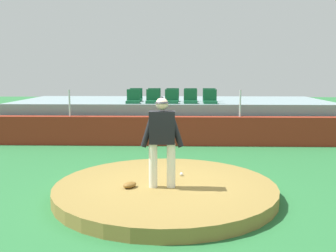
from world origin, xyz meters
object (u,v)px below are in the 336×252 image
stadium_chair_0 (133,99)px  stadium_chair_7 (173,97)px  stadium_chair_4 (210,99)px  stadium_chair_9 (209,97)px  baseball (181,174)px  stadium_chair_1 (153,99)px  fielding_glove (130,185)px  stadium_chair_5 (136,97)px  stadium_chair_3 (190,99)px  stadium_chair_8 (191,97)px  stadium_chair_2 (172,99)px  pitcher (162,135)px  stadium_chair_6 (154,97)px

stadium_chair_0 → stadium_chair_7: bearing=-146.9°
stadium_chair_4 → stadium_chair_9: size_ratio=1.00×
baseball → stadium_chair_1: stadium_chair_1 is taller
baseball → stadium_chair_9: size_ratio=0.15×
fielding_glove → stadium_chair_5: (-0.71, 7.45, 1.19)m
stadium_chair_3 → stadium_chair_8: 0.86m
stadium_chair_4 → stadium_chair_7: bearing=-34.7°
stadium_chair_8 → stadium_chair_9: 0.71m
stadium_chair_3 → stadium_chair_7: same height
baseball → stadium_chair_0: stadium_chair_0 is taller
stadium_chair_2 → stadium_chair_7: bearing=-91.6°
stadium_chair_0 → stadium_chair_8: bearing=-157.0°
pitcher → stadium_chair_8: 7.39m
stadium_chair_0 → stadium_chair_1: same height
baseball → stadium_chair_6: bearing=98.8°
stadium_chair_5 → stadium_chair_9: bearing=179.6°
baseball → pitcher: bearing=-115.1°
stadium_chair_2 → baseball: bearing=93.3°
stadium_chair_7 → stadium_chair_2: bearing=88.4°
stadium_chair_1 → stadium_chair_6: 0.87m
stadium_chair_3 → baseball: bearing=86.4°
fielding_glove → stadium_chair_5: size_ratio=0.60×
stadium_chair_3 → stadium_chair_8: bearing=-92.0°
stadium_chair_0 → stadium_chair_4: bearing=179.6°
fielding_glove → stadium_chair_8: bearing=26.7°
stadium_chair_3 → stadium_chair_4: size_ratio=1.00×
stadium_chair_4 → stadium_chair_7: (-1.36, 0.94, 0.00)m
stadium_chair_0 → stadium_chair_6: 1.14m
stadium_chair_1 → stadium_chair_4: 2.06m
stadium_chair_1 → stadium_chair_7: size_ratio=1.00×
stadium_chair_4 → stadium_chair_5: same height
pitcher → stadium_chair_5: 7.52m
stadium_chair_1 → stadium_chair_4: size_ratio=1.00×
stadium_chair_3 → stadium_chair_8: (0.03, 0.85, 0.00)m
pitcher → baseball: pitcher is taller
stadium_chair_5 → stadium_chair_7: same height
stadium_chair_1 → stadium_chair_4: same height
stadium_chair_1 → stadium_chair_8: bearing=-148.5°
stadium_chair_1 → stadium_chair_5: same height
stadium_chair_3 → stadium_chair_6: size_ratio=1.00×
stadium_chair_1 → stadium_chair_2: (0.68, -0.01, 0.00)m
stadium_chair_2 → stadium_chair_3: 0.68m
stadium_chair_1 → stadium_chair_3: 1.36m
stadium_chair_3 → stadium_chair_9: 1.15m
stadium_chair_5 → stadium_chair_9: same height
stadium_chair_1 → stadium_chair_9: size_ratio=1.00×
stadium_chair_1 → stadium_chair_9: (2.10, 0.88, 0.00)m
stadium_chair_1 → stadium_chair_7: (0.71, 0.89, 0.00)m
stadium_chair_0 → stadium_chair_9: size_ratio=1.00×
stadium_chair_1 → stadium_chair_0: bearing=2.7°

